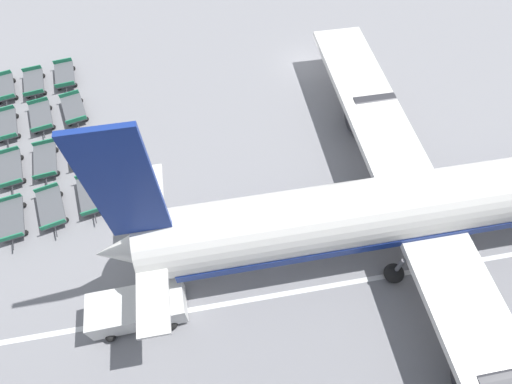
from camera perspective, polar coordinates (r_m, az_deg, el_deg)
ground_plane at (r=36.70m, az=7.56°, el=17.70°), size 500.00×500.00×0.00m
airplane at (r=25.28m, az=24.44°, el=-1.46°), size 35.34×39.25×12.47m
service_van at (r=23.54m, az=-16.55°, el=-15.66°), size 2.65×5.19×1.91m
baggage_dolly_row_near_col_a at (r=39.06m, az=-32.28°, el=12.44°), size 3.95×2.10×0.92m
baggage_dolly_row_near_col_b at (r=35.76m, az=-32.08°, el=8.08°), size 3.94×2.02×0.92m
baggage_dolly_row_near_col_c at (r=32.61m, az=-31.66°, el=2.83°), size 3.94×2.02×0.92m
baggage_dolly_row_near_col_d at (r=29.95m, az=-31.54°, el=-3.35°), size 3.94×1.94×0.92m
baggage_dolly_row_mid_a_col_a at (r=38.37m, az=-29.14°, el=13.45°), size 3.93×1.92×0.92m
baggage_dolly_row_mid_a_col_b at (r=35.12m, az=-28.36°, el=9.45°), size 3.94×2.04×0.92m
baggage_dolly_row_mid_a_col_c at (r=31.88m, az=-27.87°, el=3.97°), size 3.92×1.85×0.92m
baggage_dolly_row_mid_a_col_d at (r=29.21m, az=-27.22°, el=-2.02°), size 3.95×2.12×0.92m
baggage_dolly_row_mid_b_col_a at (r=38.01m, az=-25.65°, el=14.82°), size 3.92×1.86×0.92m
baggage_dolly_row_mid_b_col_b at (r=34.62m, az=-24.59°, el=10.71°), size 3.95×2.13×0.92m
baggage_dolly_row_mid_b_col_c at (r=31.53m, az=-23.81°, el=5.62°), size 3.93×1.90×0.92m
baggage_dolly_row_mid_b_col_d at (r=28.72m, az=-22.51°, el=-0.37°), size 3.94×1.95×0.92m
stand_guidance_stripe at (r=24.27m, az=7.29°, el=-13.70°), size 2.14×36.40×0.01m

